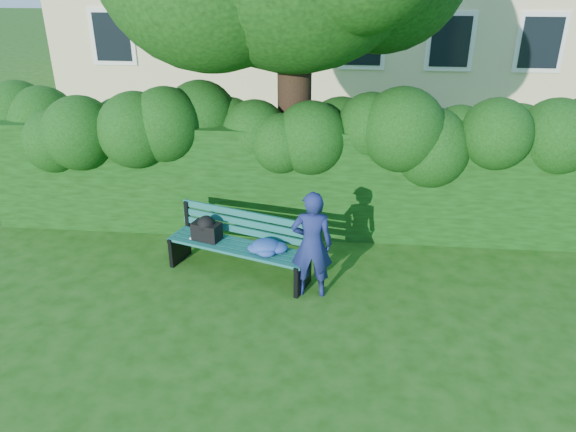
{
  "coord_description": "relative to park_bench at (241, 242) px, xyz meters",
  "views": [
    {
      "loc": [
        0.66,
        -6.36,
        4.27
      ],
      "look_at": [
        0.0,
        0.6,
        0.95
      ],
      "focal_mm": 35.0,
      "sensor_mm": 36.0,
      "label": 1
    }
  ],
  "objects": [
    {
      "name": "ground",
      "position": [
        0.68,
        -0.6,
        -0.5
      ],
      "size": [
        80.0,
        80.0,
        0.0
      ],
      "primitive_type": "plane",
      "color": "#18490D",
      "rests_on": "ground"
    },
    {
      "name": "man_reading",
      "position": [
        1.04,
        -0.44,
        0.25
      ],
      "size": [
        0.56,
        0.38,
        1.52
      ],
      "primitive_type": "imported",
      "rotation": [
        0.0,
        0.0,
        3.17
      ],
      "color": "navy",
      "rests_on": "ground"
    },
    {
      "name": "hedge",
      "position": [
        0.68,
        1.6,
        0.4
      ],
      "size": [
        10.0,
        1.0,
        1.8
      ],
      "color": "black",
      "rests_on": "ground"
    },
    {
      "name": "park_bench",
      "position": [
        0.0,
        0.0,
        0.0
      ],
      "size": [
        2.16,
        1.19,
        0.89
      ],
      "rotation": [
        0.0,
        0.0,
        -0.32
      ],
      "color": "#0F4A4E",
      "rests_on": "ground"
    }
  ]
}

